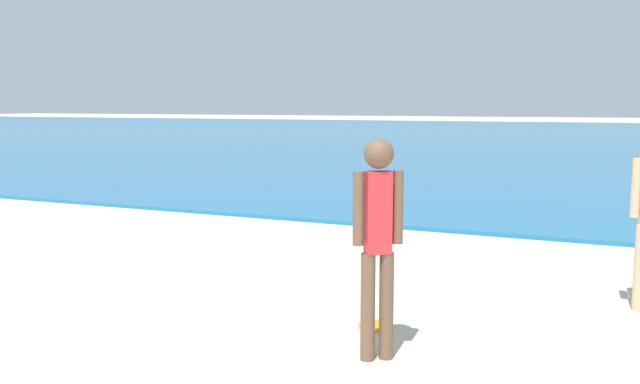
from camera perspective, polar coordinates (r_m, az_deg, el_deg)
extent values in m
cube|color=#1E6B9E|center=(39.38, 19.51, 4.40)|extent=(160.00, 60.00, 0.06)
cylinder|color=brown|center=(4.84, 5.57, -9.47)|extent=(0.10, 0.10, 0.76)
cylinder|color=brown|center=(4.80, 4.02, -9.59)|extent=(0.10, 0.10, 0.76)
cube|color=red|center=(4.67, 4.88, -1.72)|extent=(0.20, 0.19, 0.57)
sphere|color=brown|center=(4.63, 4.94, 3.21)|extent=(0.21, 0.21, 0.21)
cylinder|color=brown|center=(4.71, 6.52, -1.28)|extent=(0.08, 0.08, 0.51)
cylinder|color=brown|center=(4.63, 3.23, -1.40)|extent=(0.08, 0.08, 0.51)
cylinder|color=orange|center=(5.58, 4.66, -11.12)|extent=(0.27, 0.27, 0.03)
cylinder|color=#DDAD84|center=(6.51, 25.20, -5.77)|extent=(0.10, 0.10, 0.76)
cylinder|color=#DDAD84|center=(6.38, 24.91, 0.32)|extent=(0.08, 0.08, 0.50)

